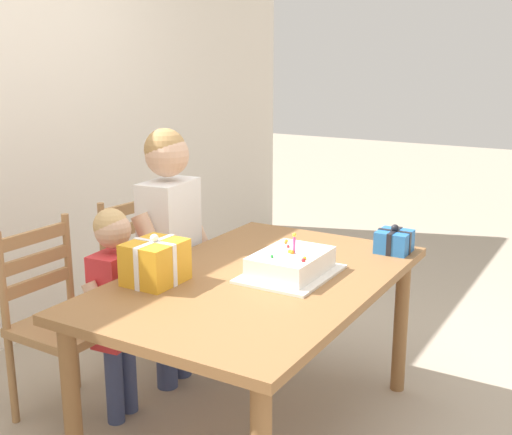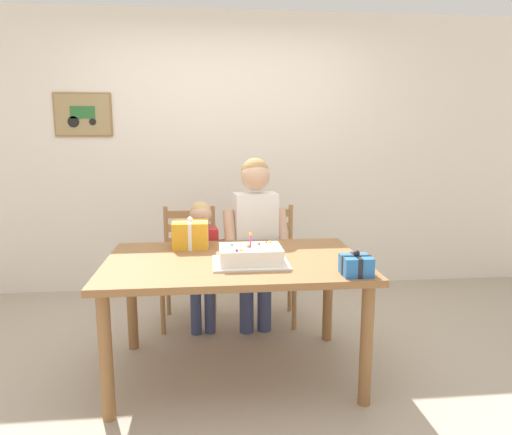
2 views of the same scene
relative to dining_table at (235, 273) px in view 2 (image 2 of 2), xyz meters
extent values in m
plane|color=tan|center=(0.00, 0.00, -0.66)|extent=(20.00, 20.00, 0.00)
cube|color=silver|center=(0.00, 1.75, 0.64)|extent=(6.40, 0.08, 2.60)
cube|color=olive|center=(-1.27, 1.70, 1.01)|extent=(0.51, 0.02, 0.39)
cube|color=#9E8456|center=(-1.27, 1.69, 1.01)|extent=(0.48, 0.01, 0.36)
cube|color=#28662D|center=(-1.27, 1.68, 1.03)|extent=(0.22, 0.01, 0.11)
cylinder|color=black|center=(-1.35, 1.68, 0.94)|extent=(0.10, 0.01, 0.10)
cylinder|color=black|center=(-1.18, 1.68, 0.94)|extent=(0.06, 0.01, 0.06)
cube|color=olive|center=(0.00, 0.00, 0.07)|extent=(1.55, 1.00, 0.04)
cylinder|color=olive|center=(-0.70, -0.42, -0.31)|extent=(0.07, 0.07, 0.71)
cylinder|color=olive|center=(0.70, -0.42, -0.31)|extent=(0.07, 0.07, 0.71)
cylinder|color=olive|center=(-0.70, 0.42, -0.31)|extent=(0.07, 0.07, 0.71)
cylinder|color=olive|center=(0.70, 0.42, -0.31)|extent=(0.07, 0.07, 0.71)
cube|color=white|center=(0.09, -0.11, 0.09)|extent=(0.44, 0.34, 0.01)
cube|color=white|center=(0.09, -0.11, 0.15)|extent=(0.36, 0.26, 0.09)
cylinder|color=#E04C9E|center=(0.09, -0.13, 0.23)|extent=(0.01, 0.01, 0.07)
sphere|color=yellow|center=(0.09, -0.13, 0.27)|extent=(0.02, 0.02, 0.02)
sphere|color=orange|center=(0.19, -0.03, 0.20)|extent=(0.01, 0.01, 0.01)
sphere|color=yellow|center=(0.21, -0.02, 0.20)|extent=(0.01, 0.01, 0.01)
sphere|color=green|center=(-0.02, -0.08, 0.20)|extent=(0.01, 0.01, 0.01)
sphere|color=orange|center=(0.07, -0.12, 0.20)|extent=(0.02, 0.02, 0.02)
sphere|color=red|center=(0.00, -0.21, 0.20)|extent=(0.02, 0.02, 0.02)
sphere|color=yellow|center=(0.03, -0.21, 0.20)|extent=(0.02, 0.02, 0.02)
sphere|color=yellow|center=(0.08, -0.11, 0.20)|extent=(0.02, 0.02, 0.02)
sphere|color=red|center=(0.14, -0.07, 0.20)|extent=(0.01, 0.01, 0.01)
cube|color=gold|center=(-0.28, 0.33, 0.18)|extent=(0.23, 0.20, 0.18)
cube|color=white|center=(-0.28, 0.33, 0.18)|extent=(0.24, 0.02, 0.18)
cube|color=white|center=(-0.28, 0.33, 0.18)|extent=(0.02, 0.21, 0.18)
sphere|color=white|center=(-0.28, 0.33, 0.28)|extent=(0.04, 0.04, 0.04)
cube|color=#286BB7|center=(0.63, -0.38, 0.14)|extent=(0.16, 0.15, 0.10)
cube|color=black|center=(0.63, -0.38, 0.14)|extent=(0.16, 0.02, 0.11)
cube|color=black|center=(0.63, -0.38, 0.14)|extent=(0.02, 0.16, 0.11)
sphere|color=black|center=(0.63, -0.38, 0.21)|extent=(0.04, 0.04, 0.04)
cube|color=#A87A4C|center=(-0.32, 0.82, -0.21)|extent=(0.43, 0.43, 0.04)
cylinder|color=#A87A4C|center=(-0.13, 0.63, -0.44)|extent=(0.04, 0.04, 0.43)
cylinder|color=#A87A4C|center=(-0.51, 0.64, -0.44)|extent=(0.04, 0.04, 0.43)
cylinder|color=#A87A4C|center=(-0.12, 1.01, -0.44)|extent=(0.04, 0.04, 0.43)
cylinder|color=#A87A4C|center=(-0.50, 1.02, -0.44)|extent=(0.04, 0.04, 0.43)
cylinder|color=#A87A4C|center=(-0.12, 1.01, 0.04)|extent=(0.04, 0.04, 0.45)
cylinder|color=#A87A4C|center=(-0.50, 1.02, 0.04)|extent=(0.04, 0.04, 0.45)
cube|color=#A87A4C|center=(-0.31, 1.01, -0.03)|extent=(0.36, 0.03, 0.06)
cube|color=#A87A4C|center=(-0.31, 1.01, 0.08)|extent=(0.36, 0.03, 0.06)
cube|color=#A87A4C|center=(-0.31, 1.01, 0.19)|extent=(0.36, 0.03, 0.06)
cube|color=#A87A4C|center=(0.32, 0.82, -0.21)|extent=(0.45, 0.45, 0.04)
cylinder|color=#A87A4C|center=(0.49, 0.62, -0.44)|extent=(0.04, 0.04, 0.43)
cylinder|color=#A87A4C|center=(0.11, 0.65, -0.44)|extent=(0.04, 0.04, 0.43)
cylinder|color=#A87A4C|center=(0.52, 1.00, -0.44)|extent=(0.04, 0.04, 0.43)
cylinder|color=#A87A4C|center=(0.14, 1.03, -0.44)|extent=(0.04, 0.04, 0.43)
cylinder|color=#A87A4C|center=(0.52, 1.00, 0.04)|extent=(0.04, 0.04, 0.45)
cylinder|color=#A87A4C|center=(0.14, 1.03, 0.04)|extent=(0.04, 0.04, 0.45)
cube|color=#A87A4C|center=(0.33, 1.01, -0.03)|extent=(0.36, 0.05, 0.06)
cube|color=#A87A4C|center=(0.33, 1.01, 0.08)|extent=(0.36, 0.05, 0.06)
cube|color=#A87A4C|center=(0.33, 1.01, 0.19)|extent=(0.36, 0.05, 0.06)
cylinder|color=#38426B|center=(0.26, 0.63, -0.41)|extent=(0.11, 0.11, 0.50)
cylinder|color=#38426B|center=(0.12, 0.61, -0.41)|extent=(0.11, 0.11, 0.50)
cube|color=white|center=(0.19, 0.62, 0.13)|extent=(0.33, 0.22, 0.57)
cylinder|color=tan|center=(0.39, 0.60, 0.11)|extent=(0.11, 0.24, 0.38)
cylinder|color=tan|center=(0.00, 0.56, 0.11)|extent=(0.11, 0.24, 0.38)
sphere|color=tan|center=(0.19, 0.62, 0.54)|extent=(0.21, 0.21, 0.21)
sphere|color=#A87F4C|center=(0.19, 0.63, 0.56)|extent=(0.20, 0.20, 0.20)
cylinder|color=#38426B|center=(-0.16, 0.63, -0.47)|extent=(0.08, 0.08, 0.38)
cylinder|color=#38426B|center=(-0.26, 0.61, -0.47)|extent=(0.08, 0.08, 0.38)
cube|color=red|center=(-0.21, 0.62, -0.06)|extent=(0.25, 0.17, 0.43)
cylinder|color=tan|center=(-0.06, 0.61, -0.08)|extent=(0.08, 0.19, 0.29)
cylinder|color=tan|center=(-0.35, 0.58, -0.08)|extent=(0.08, 0.19, 0.29)
sphere|color=tan|center=(-0.21, 0.62, 0.26)|extent=(0.16, 0.16, 0.16)
sphere|color=tan|center=(-0.21, 0.63, 0.28)|extent=(0.15, 0.15, 0.15)
camera|label=1|loc=(-2.24, -1.31, 1.01)|focal=45.20mm
camera|label=2|loc=(-0.15, -2.73, 0.84)|focal=32.67mm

